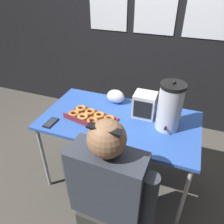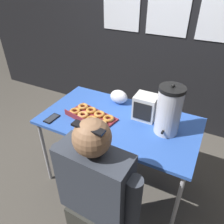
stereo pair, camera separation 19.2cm
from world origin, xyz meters
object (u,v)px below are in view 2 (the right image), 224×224
(space_heater, at_px, (145,107))
(cell_phone, at_px, (52,118))
(coffee_urn, at_px, (169,110))
(person_seated, at_px, (96,198))
(donut_box, at_px, (91,116))

(space_heater, bearing_deg, cell_phone, -151.17)
(coffee_urn, height_order, cell_phone, coffee_urn)
(cell_phone, distance_m, person_seated, 0.81)
(donut_box, height_order, space_heater, space_heater)
(coffee_urn, bearing_deg, donut_box, -170.13)
(cell_phone, relative_size, space_heater, 0.68)
(donut_box, distance_m, person_seated, 0.72)
(coffee_urn, xyz_separation_m, person_seated, (-0.27, -0.68, -0.40))
(coffee_urn, height_order, person_seated, person_seated)
(cell_phone, bearing_deg, donut_box, 33.20)
(cell_phone, distance_m, space_heater, 0.83)
(person_seated, bearing_deg, coffee_urn, -109.01)
(space_heater, distance_m, person_seated, 0.85)
(cell_phone, height_order, space_heater, space_heater)
(space_heater, bearing_deg, person_seated, -93.38)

